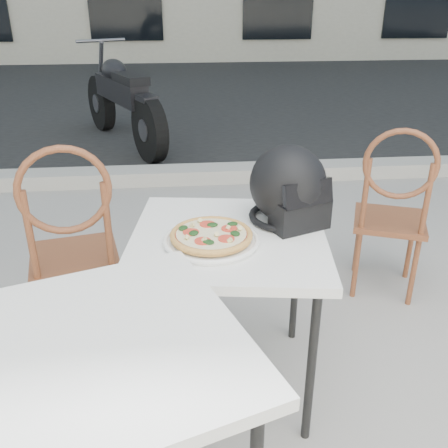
{
  "coord_description": "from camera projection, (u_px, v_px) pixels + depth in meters",
  "views": [
    {
      "loc": [
        -0.71,
        -1.09,
        1.49
      ],
      "look_at": [
        -0.55,
        0.54,
        0.73
      ],
      "focal_mm": 40.0,
      "sensor_mm": 36.0,
      "label": 1
    }
  ],
  "objects": [
    {
      "name": "street_asphalt",
      "position": [
        219.0,
        94.0,
        7.99
      ],
      "size": [
        30.0,
        8.0,
        0.0
      ],
      "primitive_type": "cube",
      "color": "black",
      "rests_on": "ground"
    },
    {
      "name": "curb",
      "position": [
        259.0,
        172.0,
        4.35
      ],
      "size": [
        30.0,
        0.25,
        0.12
      ],
      "primitive_type": "cube",
      "color": "#A3A199",
      "rests_on": "ground"
    },
    {
      "name": "cafe_table_main",
      "position": [
        229.0,
        249.0,
        1.86
      ],
      "size": [
        0.8,
        0.8,
        0.68
      ],
      "rotation": [
        0.0,
        0.0,
        -0.14
      ],
      "color": "white",
      "rests_on": "ground"
    },
    {
      "name": "plate",
      "position": [
        211.0,
        241.0,
        1.77
      ],
      "size": [
        0.36,
        0.36,
        0.02
      ],
      "rotation": [
        0.0,
        0.0,
        0.05
      ],
      "color": "white",
      "rests_on": "cafe_table_main"
    },
    {
      "name": "pizza",
      "position": [
        211.0,
        235.0,
        1.76
      ],
      "size": [
        0.35,
        0.35,
        0.04
      ],
      "rotation": [
        0.0,
        0.0,
        0.21
      ],
      "color": "tan",
      "rests_on": "plate"
    },
    {
      "name": "helmet",
      "position": [
        289.0,
        189.0,
        1.89
      ],
      "size": [
        0.38,
        0.39,
        0.3
      ],
      "rotation": [
        0.0,
        0.0,
        0.37
      ],
      "color": "black",
      "rests_on": "cafe_table_main"
    },
    {
      "name": "cafe_chair_main",
      "position": [
        393.0,
        205.0,
        2.5
      ],
      "size": [
        0.46,
        0.46,
        0.93
      ],
      "rotation": [
        0.0,
        0.0,
        2.77
      ],
      "color": "brown",
      "rests_on": "ground"
    },
    {
      "name": "cafe_table_side",
      "position": [
        95.0,
        364.0,
        1.26
      ],
      "size": [
        0.94,
        0.94,
        0.7
      ],
      "rotation": [
        0.0,
        0.0,
        0.33
      ],
      "color": "white",
      "rests_on": "ground"
    },
    {
      "name": "cafe_chair_side",
      "position": [
        72.0,
        239.0,
        2.1
      ],
      "size": [
        0.44,
        0.44,
        0.98
      ],
      "rotation": [
        0.0,
        0.0,
        3.35
      ],
      "color": "brown",
      "rests_on": "ground"
    },
    {
      "name": "motorcycle",
      "position": [
        122.0,
        101.0,
        5.21
      ],
      "size": [
        0.98,
        1.93,
        1.03
      ],
      "rotation": [
        0.0,
        0.0,
        0.43
      ],
      "color": "black",
      "rests_on": "street_asphalt"
    }
  ]
}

